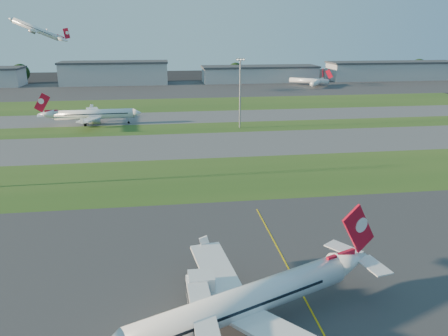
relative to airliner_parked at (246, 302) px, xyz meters
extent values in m
plane|color=black|center=(4.39, 7.32, -4.11)|extent=(700.00, 700.00, 0.00)
cube|color=#333335|center=(4.39, 7.32, -4.10)|extent=(300.00, 70.00, 0.01)
cube|color=#264D19|center=(4.39, 59.32, -4.10)|extent=(300.00, 34.00, 0.01)
cube|color=#515154|center=(4.39, 92.32, -4.10)|extent=(300.00, 32.00, 0.01)
cube|color=#264D19|center=(4.39, 117.32, -4.10)|extent=(300.00, 18.00, 0.01)
cube|color=#515154|center=(4.39, 139.32, -4.10)|extent=(300.00, 26.00, 0.01)
cube|color=#264D19|center=(4.39, 172.32, -4.10)|extent=(300.00, 40.00, 0.01)
cube|color=#333335|center=(4.39, 232.32, -4.10)|extent=(400.00, 80.00, 0.01)
cube|color=gold|center=(9.39, 7.32, -4.11)|extent=(0.25, 60.00, 0.02)
cube|color=white|center=(-5.11, 4.72, -0.11)|extent=(3.40, 3.00, 3.00)
cylinder|color=gray|center=(-5.11, 2.82, -2.51)|extent=(0.70, 0.70, 3.20)
cube|color=black|center=(-5.11, 2.82, -3.76)|extent=(2.20, 1.20, 0.70)
cylinder|color=white|center=(-0.33, -0.14, 0.12)|extent=(29.28, 15.21, 3.82)
cube|color=red|center=(17.27, 7.26, 5.24)|extent=(6.15, 2.85, 7.61)
cube|color=white|center=(-2.52, 7.66, -0.39)|extent=(6.78, 15.59, 1.55)
cylinder|color=gray|center=(-3.06, 5.04, -1.49)|extent=(4.79, 3.77, 2.31)
cylinder|color=white|center=(-35.94, 129.13, 0.06)|extent=(29.86, 4.71, 3.77)
cube|color=red|center=(-54.78, 128.53, 5.12)|extent=(6.44, 0.55, 7.51)
cube|color=white|center=(-37.19, 137.03, -0.44)|extent=(8.35, 15.53, 1.53)
cube|color=white|center=(-36.68, 121.17, -0.44)|extent=(7.50, 15.48, 1.53)
cylinder|color=gray|center=(-35.63, 134.90, -1.53)|extent=(4.24, 2.41, 2.28)
cylinder|color=gray|center=(-35.27, 123.40, -1.53)|extent=(4.24, 2.41, 2.28)
cylinder|color=white|center=(-75.61, 214.21, 31.62)|extent=(24.25, 3.65, 3.06)
cube|color=red|center=(-60.30, 213.84, 35.73)|extent=(5.23, 0.41, 6.10)
cube|color=white|center=(-74.96, 207.74, 31.22)|extent=(6.18, 12.59, 1.25)
cube|color=white|center=(-74.65, 220.63, 31.22)|extent=(6.71, 12.62, 1.25)
cylinder|color=gray|center=(-76.13, 209.55, 30.33)|extent=(3.43, 1.94, 1.85)
cylinder|color=gray|center=(-75.90, 218.89, 30.33)|extent=(3.43, 1.94, 1.85)
cylinder|color=white|center=(90.35, 229.01, -0.91)|extent=(17.25, 23.31, 3.20)
cube|color=red|center=(97.65, 239.76, 3.89)|extent=(3.15, 4.45, 6.16)
cylinder|color=white|center=(87.21, 236.99, -0.91)|extent=(23.76, 16.47, 3.20)
cube|color=red|center=(98.24, 230.11, 3.89)|extent=(4.55, 2.99, 6.16)
cylinder|color=gray|center=(19.39, 115.32, 8.39)|extent=(0.60, 0.60, 25.00)
cube|color=gray|center=(19.39, 115.32, 21.29)|extent=(3.20, 0.50, 0.80)
cube|color=#FFF2CC|center=(19.39, 115.32, 21.29)|extent=(2.80, 0.70, 0.35)
cube|color=#A5A8AD|center=(-40.61, 262.32, 2.89)|extent=(70.00, 22.00, 14.00)
cube|color=#383A3F|center=(-40.61, 262.32, 10.49)|extent=(71.40, 23.00, 1.20)
cube|color=#A5A8AD|center=(59.39, 262.32, 0.89)|extent=(80.00, 22.00, 10.00)
cube|color=#383A3F|center=(59.39, 262.32, 6.49)|extent=(81.60, 23.00, 1.20)
cube|color=#A5A8AD|center=(159.39, 262.32, 1.89)|extent=(95.00, 22.00, 12.00)
cube|color=#383A3F|center=(159.39, 262.32, 8.49)|extent=(96.90, 23.00, 1.20)
cylinder|color=black|center=(-105.61, 277.32, -1.91)|extent=(1.00, 1.00, 4.40)
sphere|color=black|center=(-105.61, 277.32, 3.04)|extent=(12.10, 12.10, 12.10)
cylinder|color=black|center=(-15.61, 273.32, -2.31)|extent=(1.00, 1.00, 3.60)
sphere|color=black|center=(-15.61, 273.32, 1.74)|extent=(9.90, 9.90, 9.90)
cylinder|color=black|center=(44.39, 276.32, -2.01)|extent=(1.00, 1.00, 4.20)
sphere|color=black|center=(44.39, 276.32, 2.72)|extent=(11.55, 11.55, 11.55)
cylinder|color=black|center=(119.39, 274.32, -2.21)|extent=(1.00, 1.00, 3.80)
sphere|color=black|center=(119.39, 274.32, 2.07)|extent=(10.45, 10.45, 10.45)
cylinder|color=black|center=(189.39, 278.32, -1.81)|extent=(1.00, 1.00, 4.60)
sphere|color=black|center=(189.39, 278.32, 3.37)|extent=(12.65, 12.65, 12.65)
camera|label=1|loc=(-9.06, -45.12, 31.97)|focal=35.00mm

